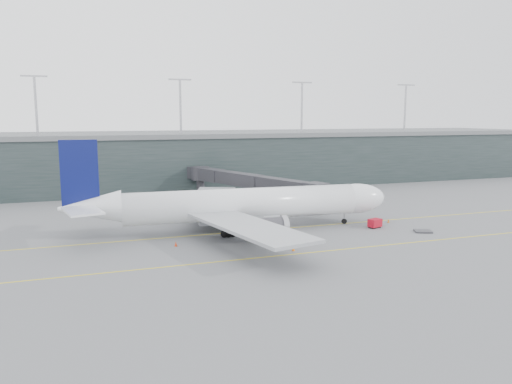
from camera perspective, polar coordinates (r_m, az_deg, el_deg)
name	(u,v)px	position (r m, az deg, el deg)	size (l,w,h in m)	color
ground	(207,229)	(88.80, -5.65, -4.24)	(320.00, 320.00, 0.00)	#515156
taxiline_a	(212,234)	(85.01, -5.01, -4.81)	(160.00, 0.25, 0.02)	yellow
taxiline_b	(241,259)	(70.13, -1.73, -7.71)	(160.00, 0.25, 0.02)	yellow
taxiline_lead_main	(207,208)	(108.99, -5.60, -1.81)	(0.25, 60.00, 0.02)	yellow
terminal	(157,159)	(144.10, -11.20, 3.68)	(240.00, 36.00, 29.00)	#1F2A29
main_aircraft	(240,205)	(86.48, -1.80, -1.48)	(57.62, 54.07, 16.16)	white
jet_bridge	(244,179)	(115.60, -1.35, 1.54)	(20.39, 45.38, 7.23)	#29292E
gse_cart	(375,223)	(91.71, 13.43, -3.45)	(2.71, 2.17, 1.61)	#A70B1C
baggage_dolly	(423,231)	(90.73, 18.54, -4.27)	(2.79, 2.23, 0.28)	#35353A
uld_a	(175,215)	(96.47, -9.28, -2.63)	(2.54, 2.20, 2.01)	#3C3B41
uld_b	(174,214)	(97.83, -9.34, -2.45)	(2.59, 2.23, 2.08)	#3C3B41
uld_c	(194,212)	(98.89, -7.13, -2.32)	(2.58, 2.31, 1.96)	#3C3B41
cone_nose	(388,221)	(96.78, 14.89, -3.20)	(0.44, 0.44, 0.69)	#D7620B
cone_wing_stbd	(293,248)	(74.58, 4.30, -6.43)	(0.47, 0.47, 0.75)	orange
cone_wing_port	(246,211)	(103.24, -1.14, -2.18)	(0.43, 0.43, 0.68)	#FF470E
cone_tail	(176,244)	(77.81, -9.15, -5.89)	(0.47, 0.47, 0.74)	red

